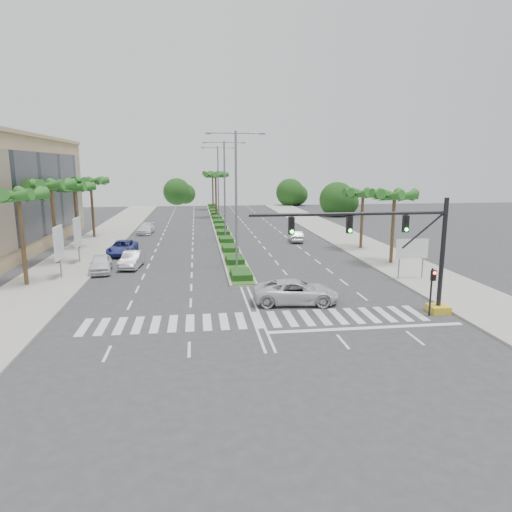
{
  "coord_description": "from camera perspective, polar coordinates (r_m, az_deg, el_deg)",
  "views": [
    {
      "loc": [
        -3.46,
        -25.81,
        9.09
      ],
      "look_at": [
        0.51,
        4.58,
        3.0
      ],
      "focal_mm": 32.0,
      "sensor_mm": 36.0,
      "label": 1
    }
  ],
  "objects": [
    {
      "name": "ground",
      "position": [
        27.58,
        0.17,
        -8.0
      ],
      "size": [
        160.0,
        160.0,
        0.0
      ],
      "primitive_type": "plane",
      "color": "#333335",
      "rests_on": "ground"
    },
    {
      "name": "footpath_right",
      "position": [
        50.28,
        14.47,
        0.55
      ],
      "size": [
        6.0,
        120.0,
        0.15
      ],
      "primitive_type": "cube",
      "color": "gray",
      "rests_on": "ground"
    },
    {
      "name": "footpath_left",
      "position": [
        48.14,
        -21.42,
        -0.34
      ],
      "size": [
        6.0,
        120.0,
        0.15
      ],
      "primitive_type": "cube",
      "color": "gray",
      "rests_on": "ground"
    },
    {
      "name": "median",
      "position": [
        71.46,
        -4.62,
        3.97
      ],
      "size": [
        2.2,
        75.0,
        0.2
      ],
      "primitive_type": "cube",
      "color": "gray",
      "rests_on": "ground"
    },
    {
      "name": "median_grass",
      "position": [
        71.45,
        -4.63,
        4.07
      ],
      "size": [
        1.8,
        75.0,
        0.04
      ],
      "primitive_type": "cube",
      "color": "#2E4F1B",
      "rests_on": "median"
    },
    {
      "name": "signal_gantry",
      "position": [
        29.32,
        18.44,
        -0.42
      ],
      "size": [
        12.6,
        1.2,
        7.2
      ],
      "color": "gold",
      "rests_on": "ground"
    },
    {
      "name": "pedestrian_signal",
      "position": [
        29.64,
        21.15,
        -3.28
      ],
      "size": [
        0.28,
        0.36,
        3.0
      ],
      "color": "black",
      "rests_on": "ground"
    },
    {
      "name": "direction_sign",
      "position": [
        38.39,
        18.9,
        0.67
      ],
      "size": [
        2.7,
        0.11,
        3.4
      ],
      "color": "slate",
      "rests_on": "ground"
    },
    {
      "name": "billboard_near",
      "position": [
        39.86,
        -23.44,
        1.46
      ],
      "size": [
        0.18,
        2.1,
        4.35
      ],
      "color": "slate",
      "rests_on": "ground"
    },
    {
      "name": "billboard_far",
      "position": [
        45.59,
        -21.41,
        2.74
      ],
      "size": [
        0.18,
        2.1,
        4.35
      ],
      "color": "slate",
      "rests_on": "ground"
    },
    {
      "name": "palm_left_near",
      "position": [
        38.19,
        -27.59,
        6.37
      ],
      "size": [
        4.57,
        4.68,
        7.55
      ],
      "color": "brown",
      "rests_on": "ground"
    },
    {
      "name": "palm_left_mid",
      "position": [
        45.75,
        -24.24,
        7.74
      ],
      "size": [
        4.57,
        4.68,
        7.95
      ],
      "color": "brown",
      "rests_on": "ground"
    },
    {
      "name": "palm_left_far",
      "position": [
        53.49,
        -21.75,
        7.67
      ],
      "size": [
        4.57,
        4.68,
        7.35
      ],
      "color": "brown",
      "rests_on": "ground"
    },
    {
      "name": "palm_left_end",
      "position": [
        61.25,
        -19.96,
        8.51
      ],
      "size": [
        4.57,
        4.68,
        7.75
      ],
      "color": "brown",
      "rests_on": "ground"
    },
    {
      "name": "palm_right_near",
      "position": [
        43.77,
        16.93,
        6.98
      ],
      "size": [
        4.57,
        4.68,
        7.05
      ],
      "color": "brown",
      "rests_on": "ground"
    },
    {
      "name": "palm_right_far",
      "position": [
        51.17,
        13.23,
        7.39
      ],
      "size": [
        4.57,
        4.68,
        6.75
      ],
      "color": "brown",
      "rests_on": "ground"
    },
    {
      "name": "palm_median_a",
      "position": [
        80.91,
        -5.07,
        9.84
      ],
      "size": [
        4.57,
        4.68,
        8.05
      ],
      "color": "brown",
      "rests_on": "ground"
    },
    {
      "name": "palm_median_b",
      "position": [
        95.89,
        -5.46,
        10.04
      ],
      "size": [
        4.57,
        4.68,
        8.05
      ],
      "color": "brown",
      "rests_on": "ground"
    },
    {
      "name": "streetlight_near",
      "position": [
        40.02,
        -2.5,
        7.96
      ],
      "size": [
        5.1,
        0.25,
        12.0
      ],
      "color": "slate",
      "rests_on": "ground"
    },
    {
      "name": "streetlight_mid",
      "position": [
        55.96,
        -3.94,
        8.88
      ],
      "size": [
        5.1,
        0.25,
        12.0
      ],
      "color": "slate",
      "rests_on": "ground"
    },
    {
      "name": "streetlight_far",
      "position": [
        71.93,
        -4.75,
        9.38
      ],
      "size": [
        5.1,
        0.25,
        12.0
      ],
      "color": "slate",
      "rests_on": "ground"
    },
    {
      "name": "car_parked_a",
      "position": [
        41.61,
        -18.85,
        -0.91
      ],
      "size": [
        2.35,
        4.68,
        1.53
      ],
      "primitive_type": "imported",
      "rotation": [
        0.0,
        0.0,
        0.12
      ],
      "color": "white",
      "rests_on": "ground"
    },
    {
      "name": "car_parked_b",
      "position": [
        42.77,
        -15.22,
        -0.42
      ],
      "size": [
        2.02,
        4.62,
        1.48
      ],
      "primitive_type": "imported",
      "rotation": [
        0.0,
        0.0,
        -0.1
      ],
      "color": "#AAABAF",
      "rests_on": "ground"
    },
    {
      "name": "car_parked_c",
      "position": [
        49.19,
        -16.36,
        1.0
      ],
      "size": [
        2.77,
        5.44,
        1.47
      ],
      "primitive_type": "imported",
      "rotation": [
        0.0,
        0.0,
        -0.06
      ],
      "color": "navy",
      "rests_on": "ground"
    },
    {
      "name": "car_parked_d",
      "position": [
        63.69,
        -13.61,
        3.33
      ],
      "size": [
        2.24,
        4.76,
        1.34
      ],
      "primitive_type": "imported",
      "rotation": [
        0.0,
        0.0,
        -0.08
      ],
      "color": "white",
      "rests_on": "ground"
    },
    {
      "name": "car_crossing",
      "position": [
        30.72,
        5.03,
        -4.47
      ],
      "size": [
        5.94,
        3.2,
        1.58
      ],
      "primitive_type": "imported",
      "rotation": [
        0.0,
        0.0,
        1.47
      ],
      "color": "silver",
      "rests_on": "ground"
    },
    {
      "name": "car_right",
      "position": [
        55.62,
        5.06,
        2.48
      ],
      "size": [
        1.91,
        4.16,
        1.32
      ],
      "primitive_type": "imported",
      "rotation": [
        0.0,
        0.0,
        3.01
      ],
      "color": "#A7A6AB",
      "rests_on": "ground"
    }
  ]
}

